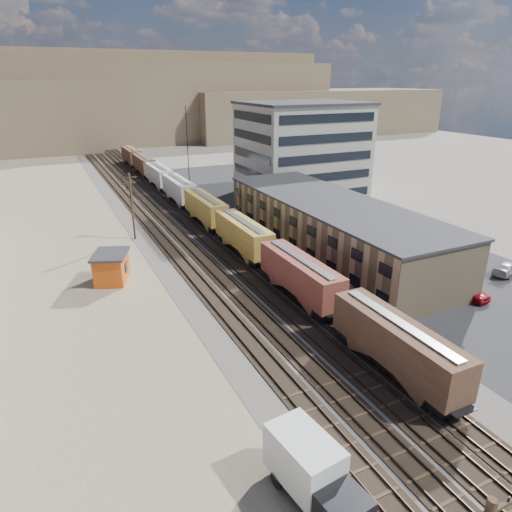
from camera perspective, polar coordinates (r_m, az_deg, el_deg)
name	(u,v)px	position (r m, az deg, el deg)	size (l,w,h in m)	color
ground	(349,378)	(38.96, 11.58, -14.77)	(300.00, 300.00, 0.00)	#6B6356
ballast_bed	(175,218)	(80.40, -10.07, 4.66)	(18.00, 200.00, 0.06)	#4C4742
dirt_yard	(54,255)	(68.35, -23.94, 0.08)	(24.00, 180.00, 0.03)	#7D7456
asphalt_lot	(331,225)	(76.31, 9.30, 3.80)	(26.00, 120.00, 0.04)	#232326
rail_tracks	(172,218)	(80.24, -10.45, 4.67)	(11.40, 200.00, 0.24)	black
freight_train	(191,197)	(82.89, -8.11, 7.27)	(3.00, 119.74, 4.46)	black
warehouse	(331,227)	(63.57, 9.34, 3.65)	(12.40, 40.40, 7.25)	tan
office_tower	(301,150)	(93.80, 5.70, 13.04)	(22.60, 18.60, 18.45)	#9E998E
utility_pole_north	(132,205)	(69.69, -15.25, 6.16)	(2.20, 0.32, 10.00)	#382619
radio_mast	(188,155)	(89.45, -8.50, 12.42)	(1.20, 0.16, 18.00)	black
hills_north	(86,102)	(193.65, -20.53, 17.56)	(265.00, 80.00, 32.00)	brown
box_truck	(313,474)	(28.64, 7.18, -25.39)	(3.39, 7.28, 3.74)	silver
maintenance_shed	(111,267)	(56.60, -17.63, -1.32)	(5.31, 5.93, 3.58)	#CD4E13
parked_car_red	(468,290)	(55.53, 24.93, -3.93)	(2.00, 4.98, 1.70)	#A20E1A
parked_car_silver	(508,268)	(64.36, 28.96, -1.34)	(2.17, 5.35, 1.55)	#999CA0
parked_car_blue	(292,202)	(87.88, 4.54, 6.80)	(2.28, 4.95, 1.38)	navy
parked_car_far	(345,205)	(86.12, 11.11, 6.28)	(2.03, 5.06, 1.72)	silver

